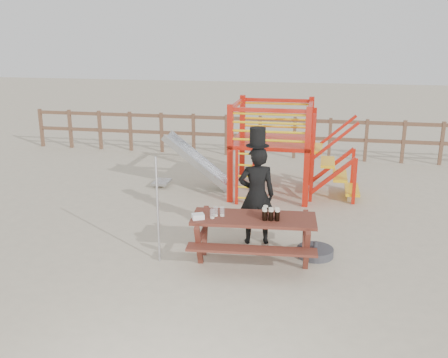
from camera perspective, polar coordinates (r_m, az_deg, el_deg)
ground at (r=8.14m, az=1.23°, el=-9.14°), size 60.00×60.00×0.00m
back_fence at (r=14.56m, az=6.09°, el=5.32°), size 15.09×0.09×1.20m
playground_fort at (r=11.15m, az=5.12°, el=3.70°), size 4.71×1.84×2.10m
picnic_table at (r=7.90m, az=3.39°, el=-6.25°), size 2.03×1.48×0.75m
man_with_hat at (r=8.45m, az=3.74°, el=-1.57°), size 0.71×0.55×2.02m
metal_pole at (r=7.81m, az=-7.58°, el=-3.58°), size 0.04×0.04×1.72m
parasol_base at (r=8.35m, az=10.36°, el=-8.20°), size 0.59×0.59×0.25m
paper_bag at (r=7.71m, az=-2.99°, el=-4.29°), size 0.22×0.20×0.08m
stout_pints at (r=7.71m, az=5.29°, el=-3.97°), size 0.28×0.26×0.17m
empty_glasses at (r=7.77m, az=-0.84°, el=-3.87°), size 0.20×0.20×0.15m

